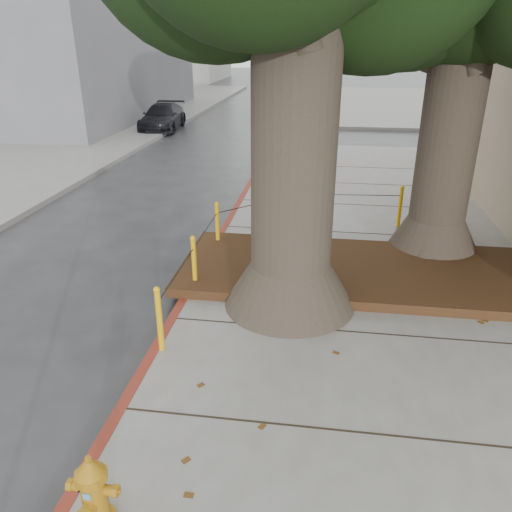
# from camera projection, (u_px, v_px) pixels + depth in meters

# --- Properties ---
(ground) EXTENTS (140.00, 140.00, 0.00)m
(ground) POSITION_uv_depth(u_px,v_px,m) (296.00, 437.00, 5.47)
(ground) COLOR #28282B
(ground) RESTS_ON ground
(sidewalk_far) EXTENTS (16.00, 20.00, 0.15)m
(sidewalk_far) POSITION_uv_depth(u_px,v_px,m) (422.00, 104.00, 31.83)
(sidewalk_far) COLOR slate
(sidewalk_far) RESTS_ON ground
(curb_red) EXTENTS (0.14, 26.00, 0.16)m
(curb_red) POSITION_uv_depth(u_px,v_px,m) (182.00, 306.00, 7.96)
(curb_red) COLOR maroon
(curb_red) RESTS_ON ground
(planter_bed) EXTENTS (6.40, 2.60, 0.16)m
(planter_bed) POSITION_uv_depth(u_px,v_px,m) (363.00, 271.00, 8.79)
(planter_bed) COLOR black
(planter_bed) RESTS_ON sidewalk_main
(bollard_ring) EXTENTS (3.79, 5.39, 0.95)m
(bollard_ring) POSITION_uv_depth(u_px,v_px,m) (267.00, 233.00, 9.27)
(bollard_ring) COLOR #FDB70E
(bollard_ring) RESTS_ON sidewalk_main
(fire_hydrant) EXTENTS (0.39, 0.34, 0.75)m
(fire_hydrant) POSITION_uv_depth(u_px,v_px,m) (94.00, 492.00, 4.18)
(fire_hydrant) COLOR #BC7C13
(fire_hydrant) RESTS_ON sidewalk_main
(car_silver) EXTENTS (3.95, 2.02, 1.29)m
(car_silver) POSITION_uv_depth(u_px,v_px,m) (485.00, 126.00, 20.59)
(car_silver) COLOR #A0A0A5
(car_silver) RESTS_ON ground
(car_dark) EXTENTS (1.90, 4.08, 1.15)m
(car_dark) POSITION_uv_depth(u_px,v_px,m) (163.00, 117.00, 23.28)
(car_dark) COLOR black
(car_dark) RESTS_ON ground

